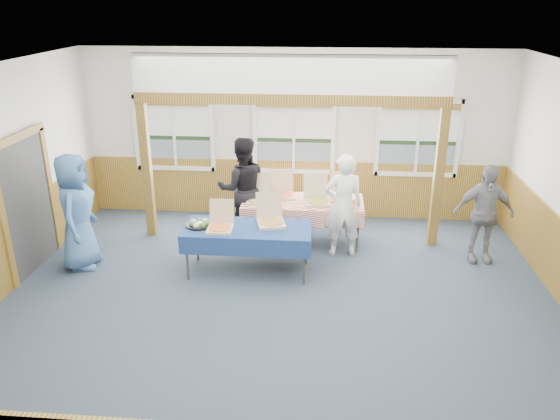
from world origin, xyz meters
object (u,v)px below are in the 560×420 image
(table_left, at_px, (248,231))
(table_right, at_px, (303,204))
(person_grey, at_px, (483,214))
(woman_black, at_px, (243,188))
(man_blue, at_px, (76,212))
(woman_white, at_px, (343,206))

(table_left, bearing_deg, table_right, 71.84)
(table_left, relative_size, person_grey, 1.29)
(table_right, relative_size, person_grey, 1.36)
(woman_black, xyz_separation_m, man_blue, (-2.40, -1.36, 0.02))
(man_blue, bearing_deg, table_right, -77.36)
(man_blue, bearing_deg, woman_white, -86.57)
(table_right, distance_m, person_grey, 2.95)
(table_left, bearing_deg, man_blue, -165.06)
(man_blue, bearing_deg, table_left, -96.74)
(woman_black, bearing_deg, table_right, 160.99)
(table_right, bearing_deg, man_blue, -146.85)
(woman_black, height_order, person_grey, woman_black)
(woman_white, height_order, person_grey, woman_white)
(woman_black, bearing_deg, table_left, 88.81)
(table_left, distance_m, woman_white, 1.66)
(person_grey, bearing_deg, woman_black, 167.69)
(woman_black, relative_size, man_blue, 0.98)
(table_left, height_order, person_grey, person_grey)
(table_left, relative_size, woman_black, 1.15)
(woman_black, bearing_deg, person_grey, 158.42)
(table_right, bearing_deg, person_grey, 3.68)
(table_left, relative_size, man_blue, 1.13)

